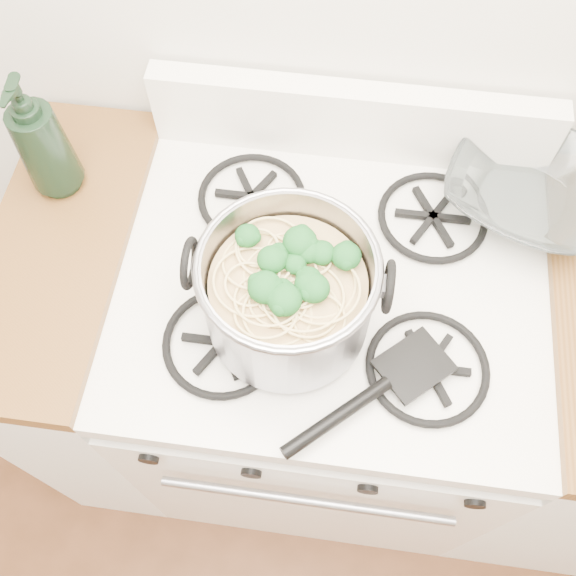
{
  "coord_description": "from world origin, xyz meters",
  "views": [
    {
      "loc": [
        -0.01,
        0.71,
        1.9
      ],
      "look_at": [
        -0.07,
        1.17,
        1.03
      ],
      "focal_mm": 40.0,
      "sensor_mm": 36.0,
      "label": 1
    }
  ],
  "objects_px": {
    "stock_pot": "(288,294)",
    "bottle": "(39,137)",
    "spatula": "(415,364)",
    "gas_range": "(321,373)",
    "glass_bowl": "(524,195)"
  },
  "relations": [
    {
      "from": "stock_pot",
      "to": "glass_bowl",
      "type": "height_order",
      "value": "stock_pot"
    },
    {
      "from": "gas_range",
      "to": "stock_pot",
      "type": "bearing_deg",
      "value": -126.03
    },
    {
      "from": "bottle",
      "to": "stock_pot",
      "type": "bearing_deg",
      "value": -28.83
    },
    {
      "from": "stock_pot",
      "to": "bottle",
      "type": "relative_size",
      "value": 1.22
    },
    {
      "from": "stock_pot",
      "to": "glass_bowl",
      "type": "relative_size",
      "value": 2.68
    },
    {
      "from": "spatula",
      "to": "glass_bowl",
      "type": "bearing_deg",
      "value": 110.72
    },
    {
      "from": "gas_range",
      "to": "stock_pot",
      "type": "distance_m",
      "value": 0.59
    },
    {
      "from": "glass_bowl",
      "to": "bottle",
      "type": "relative_size",
      "value": 0.45
    },
    {
      "from": "spatula",
      "to": "bottle",
      "type": "distance_m",
      "value": 0.74
    },
    {
      "from": "gas_range",
      "to": "stock_pot",
      "type": "relative_size",
      "value": 2.99
    },
    {
      "from": "stock_pot",
      "to": "spatula",
      "type": "bearing_deg",
      "value": -15.43
    },
    {
      "from": "gas_range",
      "to": "glass_bowl",
      "type": "height_order",
      "value": "glass_bowl"
    },
    {
      "from": "glass_bowl",
      "to": "bottle",
      "type": "bearing_deg",
      "value": -175.11
    },
    {
      "from": "stock_pot",
      "to": "glass_bowl",
      "type": "distance_m",
      "value": 0.5
    },
    {
      "from": "stock_pot",
      "to": "gas_range",
      "type": "bearing_deg",
      "value": 53.97
    }
  ]
}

